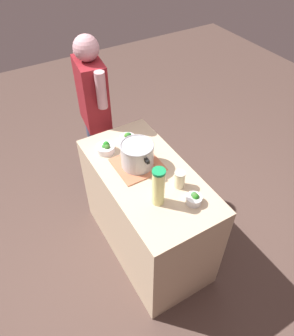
{
  "coord_description": "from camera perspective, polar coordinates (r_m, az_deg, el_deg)",
  "views": [
    {
      "loc": [
        -1.35,
        0.79,
        2.46
      ],
      "look_at": [
        0.0,
        0.0,
        0.94
      ],
      "focal_mm": 33.62,
      "sensor_mm": 36.0,
      "label": 1
    }
  ],
  "objects": [
    {
      "name": "ground_plane",
      "position": [
        2.92,
        -0.0,
        -13.47
      ],
      "size": [
        8.0,
        8.0,
        0.0
      ],
      "primitive_type": "plane",
      "color": "brown"
    },
    {
      "name": "counter_slab",
      "position": [
        2.55,
        -0.0,
        -8.06
      ],
      "size": [
        1.18,
        0.6,
        0.89
      ],
      "primitive_type": "cube",
      "color": "tan",
      "rests_on": "ground_plane"
    },
    {
      "name": "dish_cloth",
      "position": [
        2.27,
        -1.73,
        0.63
      ],
      "size": [
        0.31,
        0.32,
        0.01
      ],
      "primitive_type": "cube",
      "color": "#B46546",
      "rests_on": "counter_slab"
    },
    {
      "name": "cooking_pot",
      "position": [
        2.21,
        -1.78,
        2.49
      ],
      "size": [
        0.31,
        0.24,
        0.18
      ],
      "color": "#B7B7BC",
      "rests_on": "dish_cloth"
    },
    {
      "name": "lemonade_pitcher",
      "position": [
        1.93,
        2.07,
        -3.4
      ],
      "size": [
        0.08,
        0.08,
        0.28
      ],
      "color": "#EDED92",
      "rests_on": "counter_slab"
    },
    {
      "name": "mason_jar",
      "position": [
        2.1,
        5.91,
        -2.05
      ],
      "size": [
        0.08,
        0.08,
        0.13
      ],
      "color": "beige",
      "rests_on": "counter_slab"
    },
    {
      "name": "broccoli_bowl_front",
      "position": [
        2.03,
        8.55,
        -5.48
      ],
      "size": [
        0.1,
        0.1,
        0.08
      ],
      "color": "silver",
      "rests_on": "counter_slab"
    },
    {
      "name": "broccoli_bowl_center",
      "position": [
        2.39,
        -7.49,
        3.6
      ],
      "size": [
        0.14,
        0.14,
        0.08
      ],
      "color": "silver",
      "rests_on": "counter_slab"
    },
    {
      "name": "broccoli_bowl_back",
      "position": [
        2.46,
        -3.56,
        5.44
      ],
      "size": [
        0.12,
        0.12,
        0.08
      ],
      "color": "silver",
      "rests_on": "counter_slab"
    },
    {
      "name": "person_cook",
      "position": [
        2.84,
        -9.35,
        9.36
      ],
      "size": [
        0.5,
        0.24,
        1.57
      ],
      "color": "#3E4660",
      "rests_on": "ground_plane"
    }
  ]
}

